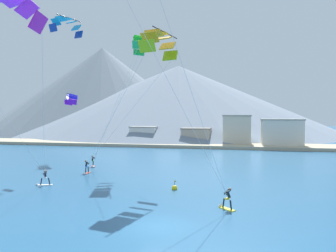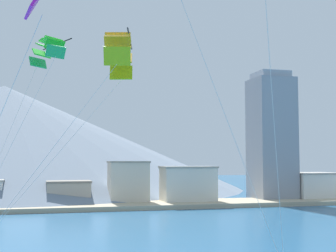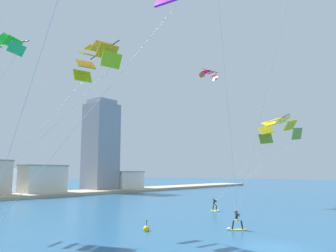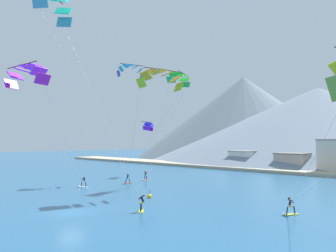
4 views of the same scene
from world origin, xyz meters
TOP-DOWN VIEW (x-y plane):
  - parafoil_kite_near_trail at (-8.77, 23.81)m, footprint 8.15×6.18m
  - parafoil_kite_mid_center at (-3.67, 14.83)m, footprint 11.21×6.85m
  - shoreline_strip at (0.00, 53.68)m, footprint 180.00×10.00m
  - shore_building_harbour_front at (-5.11, 57.22)m, footprint 6.97×5.11m
  - shore_building_promenade_mid at (14.19, 55.31)m, footprint 9.02×5.22m
  - shore_building_quay_east at (38.24, 56.63)m, footprint 8.13×7.23m
  - shore_building_quay_west at (4.43, 56.89)m, footprint 6.53×4.92m
  - highrise_tower at (30.58, 57.38)m, footprint 7.00×7.00m
  - mountain_peak_west_ridge at (-19.64, 110.47)m, footprint 124.57×124.57m

SIDE VIEW (x-z plane):
  - shoreline_strip at x=0.00m, z-range 0.00..0.70m
  - shore_building_harbour_front at x=-5.11m, z-range 0.01..4.14m
  - shore_building_quay_east at x=38.24m, z-range 0.01..5.17m
  - shore_building_promenade_mid at x=14.19m, z-range 0.01..6.40m
  - shore_building_quay_west at x=4.43m, z-range 0.01..7.26m
  - highrise_tower at x=30.58m, z-range -0.21..23.10m
  - mountain_peak_west_ridge at x=-19.64m, z-range 0.00..27.05m
  - parafoil_kite_mid_center at x=-3.67m, z-range 7.87..22.96m
  - parafoil_kite_near_trail at x=-8.77m, z-range 8.84..25.80m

